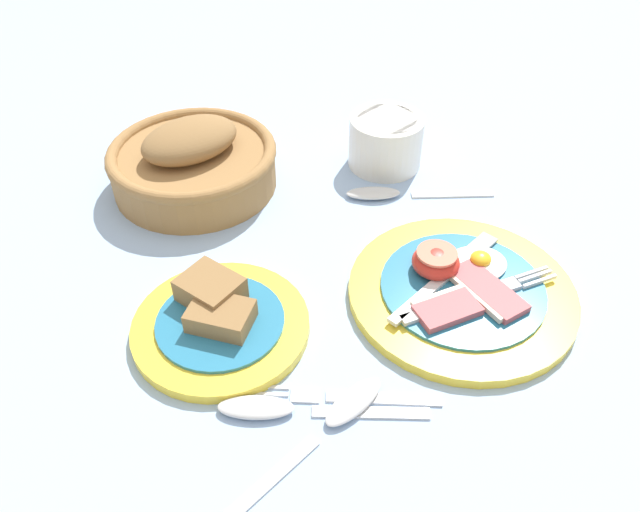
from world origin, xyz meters
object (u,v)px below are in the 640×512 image
(bread_plate, at_px, (219,320))
(fork_on_cloth, at_px, (345,396))
(sugar_cup, at_px, (386,140))
(breakfast_plate, at_px, (461,288))
(teaspoon_by_saucer, at_px, (394,193))
(bread_basket, at_px, (193,161))
(teaspoon_near_cup, at_px, (333,421))
(teaspoon_stray, at_px, (286,409))

(bread_plate, height_order, fork_on_cloth, bread_plate)
(sugar_cup, height_order, fork_on_cloth, sugar_cup)
(breakfast_plate, xyz_separation_m, fork_on_cloth, (-0.17, -0.08, -0.01))
(breakfast_plate, xyz_separation_m, teaspoon_by_saucer, (0.01, 0.19, -0.01))
(breakfast_plate, height_order, bread_plate, same)
(bread_plate, relative_size, bread_basket, 0.83)
(teaspoon_by_saucer, relative_size, teaspoon_near_cup, 1.03)
(breakfast_plate, distance_m, teaspoon_by_saucer, 0.19)
(teaspoon_near_cup, bearing_deg, fork_on_cloth, 22.06)
(breakfast_plate, height_order, fork_on_cloth, breakfast_plate)
(sugar_cup, bearing_deg, teaspoon_stray, -127.20)
(teaspoon_near_cup, bearing_deg, bread_basket, 69.72)
(bread_plate, height_order, bread_basket, bread_basket)
(bread_plate, bearing_deg, breakfast_plate, -10.27)
(breakfast_plate, xyz_separation_m, bread_plate, (-0.25, 0.05, 0.00))
(teaspoon_near_cup, distance_m, teaspoon_stray, 0.04)
(sugar_cup, xyz_separation_m, teaspoon_near_cup, (-0.22, -0.37, -0.03))
(breakfast_plate, xyz_separation_m, teaspoon_stray, (-0.22, -0.07, -0.01))
(sugar_cup, xyz_separation_m, teaspoon_by_saucer, (-0.02, -0.08, -0.03))
(sugar_cup, distance_m, bread_basket, 0.26)
(bread_plate, relative_size, teaspoon_by_saucer, 0.96)
(teaspoon_near_cup, distance_m, fork_on_cloth, 0.03)
(breakfast_plate, height_order, bread_basket, bread_basket)
(fork_on_cloth, bearing_deg, sugar_cup, -96.90)
(teaspoon_by_saucer, bearing_deg, bread_basket, -7.92)
(sugar_cup, relative_size, teaspoon_by_saucer, 0.53)
(breakfast_plate, xyz_separation_m, teaspoon_near_cup, (-0.19, -0.10, -0.01))
(teaspoon_stray, relative_size, fork_on_cloth, 1.06)
(fork_on_cloth, bearing_deg, breakfast_plate, -131.15)
(sugar_cup, xyz_separation_m, fork_on_cloth, (-0.20, -0.34, -0.04))
(bread_plate, bearing_deg, teaspoon_by_saucer, 28.12)
(fork_on_cloth, bearing_deg, teaspoon_by_saucer, -100.42)
(teaspoon_stray, distance_m, fork_on_cloth, 0.06)
(teaspoon_by_saucer, bearing_deg, fork_on_cloth, 74.72)
(bread_plate, bearing_deg, teaspoon_near_cup, -65.83)
(sugar_cup, height_order, teaspoon_near_cup, sugar_cup)
(bread_plate, xyz_separation_m, teaspoon_by_saucer, (0.27, 0.14, -0.01))
(bread_plate, relative_size, sugar_cup, 1.82)
(teaspoon_near_cup, relative_size, fork_on_cloth, 1.04)
(breakfast_plate, bearing_deg, teaspoon_by_saucer, 86.23)
(bread_plate, xyz_separation_m, sugar_cup, (0.29, 0.22, 0.03))
(breakfast_plate, relative_size, bread_plate, 1.35)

